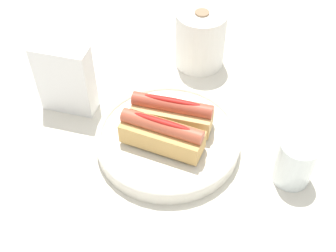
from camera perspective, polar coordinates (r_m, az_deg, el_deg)
name	(u,v)px	position (r m, az deg, el deg)	size (l,w,h in m)	color
ground_plane	(164,147)	(0.82, -0.50, -2.84)	(2.40, 2.40, 0.00)	silver
serving_bowl	(168,139)	(0.81, 0.00, -1.73)	(0.27, 0.27, 0.03)	silver
hotdog_front	(164,134)	(0.76, -0.57, -1.06)	(0.16, 0.08, 0.06)	tan
hotdog_back	(172,113)	(0.80, 0.54, 1.78)	(0.15, 0.07, 0.06)	#DBB270
water_glass	(294,164)	(0.78, 16.46, -4.81)	(0.07, 0.07, 0.09)	white
paper_towel_roll	(200,39)	(0.97, 4.32, 11.47)	(0.11, 0.11, 0.13)	white
napkin_box	(65,79)	(0.87, -13.50, 6.09)	(0.11, 0.04, 0.15)	white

